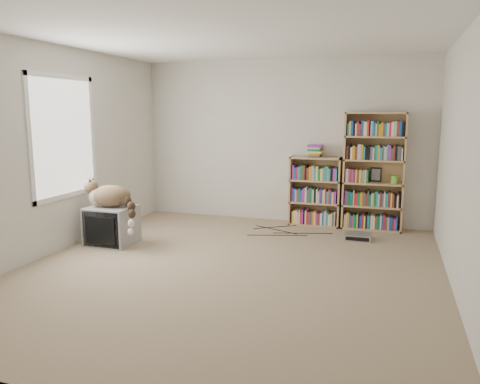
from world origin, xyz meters
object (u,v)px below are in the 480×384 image
(bookcase_tall, at_px, (373,174))
(bookcase_short, at_px, (315,194))
(crt_tv, at_px, (112,225))
(dvd_player, at_px, (358,237))
(cat, at_px, (113,199))

(bookcase_tall, relative_size, bookcase_short, 1.64)
(crt_tv, bearing_deg, bookcase_short, 38.68)
(bookcase_short, bearing_deg, dvd_player, -43.99)
(crt_tv, xyz_separation_m, dvd_player, (3.04, 1.20, -0.21))
(dvd_player, bearing_deg, cat, -157.59)
(crt_tv, xyz_separation_m, cat, (0.06, -0.04, 0.35))
(crt_tv, distance_m, dvd_player, 3.28)
(crt_tv, relative_size, dvd_player, 1.60)
(cat, distance_m, bookcase_tall, 3.66)
(bookcase_tall, relative_size, dvd_player, 4.79)
(crt_tv, distance_m, bookcase_short, 3.01)
(crt_tv, height_order, bookcase_short, bookcase_short)
(cat, bearing_deg, dvd_player, 8.21)
(cat, height_order, bookcase_short, bookcase_short)
(cat, bearing_deg, bookcase_short, 25.63)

